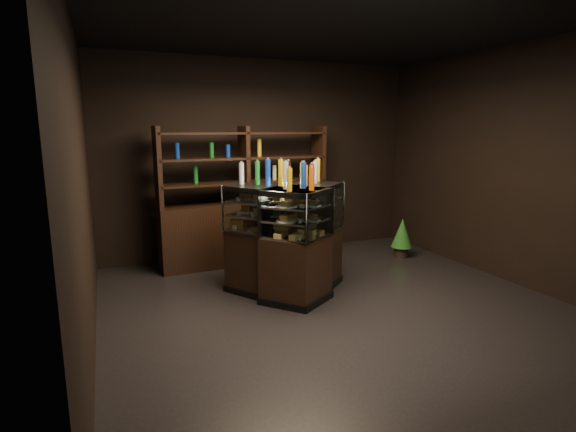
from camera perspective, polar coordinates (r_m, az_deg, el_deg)
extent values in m
plane|color=black|center=(5.17, 6.23, -11.38)|extent=(5.00, 5.00, 0.00)
cube|color=black|center=(7.09, -3.27, 7.27)|extent=(5.00, 0.02, 3.00)
cube|color=black|center=(2.90, 31.18, 0.11)|extent=(5.00, 0.02, 3.00)
cube|color=black|center=(6.40, 26.72, 5.69)|extent=(0.02, 5.00, 3.00)
cube|color=black|center=(4.21, -24.77, 3.64)|extent=(0.02, 5.00, 3.00)
cube|color=black|center=(4.89, 7.03, 23.16)|extent=(5.00, 5.00, 0.02)
cube|color=black|center=(5.45, 1.93, -5.84)|extent=(1.26, 1.22, 0.77)
cube|color=black|center=(5.56, 1.91, -9.22)|extent=(1.30, 1.25, 0.08)
cube|color=black|center=(5.26, 2.00, 3.51)|extent=(1.26, 1.22, 0.06)
cube|color=silver|center=(5.35, 1.96, -1.81)|extent=(1.20, 1.15, 0.02)
cube|color=silver|center=(5.32, 1.97, 0.08)|extent=(1.20, 1.15, 0.02)
cube|color=silver|center=(5.29, 1.99, 1.81)|extent=(1.20, 1.15, 0.02)
cube|color=white|center=(5.19, 5.04, 0.67)|extent=(0.88, 0.79, 0.54)
cylinder|color=silver|center=(5.73, 7.04, 1.63)|extent=(0.03, 0.03, 0.56)
cylinder|color=silver|center=(4.66, 2.34, -0.49)|extent=(0.03, 0.03, 0.56)
cube|color=black|center=(5.37, -1.36, -6.10)|extent=(1.13, 1.30, 0.77)
cube|color=black|center=(5.49, -1.35, -9.52)|extent=(1.17, 1.34, 0.08)
cube|color=black|center=(5.18, -1.41, 3.39)|extent=(1.13, 1.30, 0.06)
cube|color=silver|center=(5.27, -1.38, -2.01)|extent=(1.07, 1.24, 0.02)
cube|color=silver|center=(5.23, -1.39, -0.09)|extent=(1.07, 1.24, 0.02)
cube|color=silver|center=(5.20, -1.40, 1.66)|extent=(1.07, 1.24, 0.02)
cube|color=white|center=(4.98, -3.43, 0.26)|extent=(0.65, 0.99, 0.54)
cylinder|color=silver|center=(4.66, 2.34, -0.49)|extent=(0.03, 0.03, 0.56)
cylinder|color=silver|center=(5.36, -8.32, 0.94)|extent=(0.03, 0.03, 0.56)
cube|color=#C08945|center=(4.90, -0.07, -2.57)|extent=(0.19, 0.19, 0.06)
cube|color=#C08945|center=(5.19, 1.52, -1.80)|extent=(0.19, 0.19, 0.06)
cube|color=#C08945|center=(5.48, 2.94, -1.11)|extent=(0.19, 0.19, 0.06)
cube|color=#C08945|center=(5.78, 4.21, -0.49)|extent=(0.19, 0.19, 0.06)
cylinder|color=white|center=(4.92, -0.14, -0.61)|extent=(0.24, 0.24, 0.01)
cube|color=#C08945|center=(4.91, -0.14, -0.22)|extent=(0.18, 0.18, 0.05)
cylinder|color=white|center=(5.11, 0.96, -0.16)|extent=(0.24, 0.24, 0.01)
cube|color=#C08945|center=(5.11, 0.96, 0.22)|extent=(0.18, 0.18, 0.05)
cylinder|color=white|center=(5.31, 1.98, 0.27)|extent=(0.24, 0.24, 0.01)
cube|color=#C08945|center=(5.31, 1.98, 0.63)|extent=(0.18, 0.18, 0.05)
cylinder|color=white|center=(5.51, 2.92, 0.66)|extent=(0.24, 0.24, 0.01)
cube|color=#C08945|center=(5.51, 2.92, 1.01)|extent=(0.18, 0.18, 0.05)
cylinder|color=white|center=(5.72, 3.79, 1.02)|extent=(0.24, 0.24, 0.01)
cube|color=#C08945|center=(5.71, 3.79, 1.36)|extent=(0.18, 0.18, 0.05)
cylinder|color=white|center=(4.89, -0.14, 1.25)|extent=(0.24, 0.24, 0.02)
cube|color=#C08945|center=(4.88, -0.14, 1.65)|extent=(0.18, 0.18, 0.05)
cylinder|color=white|center=(5.08, 0.97, 1.64)|extent=(0.24, 0.24, 0.02)
cube|color=#C08945|center=(5.08, 0.97, 2.02)|extent=(0.18, 0.18, 0.05)
cylinder|color=white|center=(5.28, 1.99, 1.99)|extent=(0.24, 0.24, 0.02)
cube|color=#C08945|center=(5.28, 1.99, 2.36)|extent=(0.18, 0.18, 0.05)
cylinder|color=white|center=(5.49, 2.93, 2.32)|extent=(0.24, 0.24, 0.02)
cube|color=#C08945|center=(5.48, 2.94, 2.68)|extent=(0.18, 0.18, 0.05)
cylinder|color=white|center=(5.69, 3.81, 2.63)|extent=(0.24, 0.24, 0.02)
cube|color=#C08945|center=(5.68, 3.82, 2.97)|extent=(0.18, 0.18, 0.05)
cube|color=#C08945|center=(5.54, -5.70, -1.02)|extent=(0.17, 0.20, 0.06)
cube|color=#C08945|center=(5.34, -3.00, -1.45)|extent=(0.17, 0.20, 0.06)
cube|color=#C08945|center=(5.15, -0.09, -1.90)|extent=(0.17, 0.20, 0.06)
cube|color=#C08945|center=(4.97, 3.02, -2.38)|extent=(0.17, 0.20, 0.06)
cylinder|color=white|center=(5.50, -5.16, 0.60)|extent=(0.24, 0.24, 0.01)
cube|color=#C08945|center=(5.49, -5.16, 0.95)|extent=(0.16, 0.19, 0.05)
cylinder|color=white|center=(5.36, -3.32, 0.35)|extent=(0.24, 0.24, 0.01)
cube|color=#C08945|center=(5.36, -3.33, 0.72)|extent=(0.16, 0.19, 0.05)
cylinder|color=white|center=(5.23, -1.39, 0.10)|extent=(0.24, 0.24, 0.01)
cube|color=#C08945|center=(5.22, -1.39, 0.47)|extent=(0.16, 0.19, 0.05)
cylinder|color=white|center=(5.11, 0.63, -0.17)|extent=(0.24, 0.24, 0.01)
cube|color=#C08945|center=(5.10, 0.64, 0.21)|extent=(0.16, 0.19, 0.05)
cylinder|color=white|center=(4.99, 2.76, -0.46)|extent=(0.24, 0.24, 0.01)
cube|color=#C08945|center=(4.98, 2.76, -0.07)|extent=(0.16, 0.19, 0.05)
cylinder|color=white|center=(5.47, -5.19, 2.27)|extent=(0.24, 0.24, 0.02)
cube|color=#C08945|center=(5.47, -5.19, 2.63)|extent=(0.16, 0.19, 0.05)
cylinder|color=white|center=(5.33, -3.34, 2.07)|extent=(0.24, 0.24, 0.02)
cube|color=#C08945|center=(5.33, -3.35, 2.43)|extent=(0.16, 0.19, 0.05)
cylinder|color=white|center=(5.20, -1.40, 1.85)|extent=(0.24, 0.24, 0.02)
cube|color=#C08945|center=(5.20, -1.40, 2.23)|extent=(0.16, 0.19, 0.05)
cylinder|color=white|center=(5.08, 0.64, 1.62)|extent=(0.24, 0.24, 0.02)
cube|color=#C08945|center=(5.07, 0.64, 2.01)|extent=(0.16, 0.19, 0.05)
cylinder|color=white|center=(4.96, 2.78, 1.38)|extent=(0.24, 0.24, 0.02)
cube|color=#C08945|center=(4.95, 2.78, 1.78)|extent=(0.16, 0.19, 0.05)
cylinder|color=#B20C0A|center=(4.80, -0.38, 4.82)|extent=(0.06, 0.06, 0.28)
cylinder|color=silver|center=(4.79, -0.39, 6.61)|extent=(0.03, 0.03, 0.02)
cylinder|color=silver|center=(4.95, 0.46, 5.01)|extent=(0.06, 0.06, 0.28)
cylinder|color=silver|center=(4.93, 0.46, 6.74)|extent=(0.03, 0.03, 0.02)
cylinder|color=#147223|center=(5.10, 1.26, 5.19)|extent=(0.06, 0.06, 0.28)
cylinder|color=silver|center=(5.08, 1.26, 6.87)|extent=(0.03, 0.03, 0.02)
cylinder|color=yellow|center=(5.24, 2.01, 5.35)|extent=(0.06, 0.06, 0.28)
cylinder|color=silver|center=(5.23, 2.02, 6.98)|extent=(0.03, 0.03, 0.02)
cylinder|color=#0F38B2|center=(5.39, 2.72, 5.50)|extent=(0.06, 0.06, 0.28)
cylinder|color=silver|center=(5.38, 2.73, 7.09)|extent=(0.03, 0.03, 0.02)
cylinder|color=#D8590A|center=(5.54, 3.39, 5.65)|extent=(0.06, 0.06, 0.28)
cylinder|color=silver|center=(5.53, 3.41, 7.20)|extent=(0.03, 0.03, 0.02)
cylinder|color=black|center=(5.70, 4.03, 5.79)|extent=(0.06, 0.06, 0.28)
cylinder|color=silver|center=(5.68, 4.05, 7.29)|extent=(0.03, 0.03, 0.02)
cylinder|color=#B20C0A|center=(5.46, -5.62, 5.53)|extent=(0.06, 0.06, 0.28)
cylinder|color=silver|center=(5.45, -5.65, 7.10)|extent=(0.03, 0.03, 0.02)
cylinder|color=silver|center=(5.36, -4.27, 5.45)|extent=(0.06, 0.06, 0.28)
cylinder|color=silver|center=(5.35, -4.30, 7.05)|extent=(0.03, 0.03, 0.02)
cylinder|color=#147223|center=(5.26, -2.87, 5.36)|extent=(0.06, 0.06, 0.28)
cylinder|color=silver|center=(5.25, -2.89, 6.99)|extent=(0.03, 0.03, 0.02)
cylinder|color=yellow|center=(5.16, -1.42, 5.26)|extent=(0.06, 0.06, 0.28)
cylinder|color=silver|center=(5.15, -1.42, 6.92)|extent=(0.03, 0.03, 0.02)
cylinder|color=#0F38B2|center=(5.07, 0.09, 5.15)|extent=(0.06, 0.06, 0.28)
cylinder|color=silver|center=(5.05, 0.09, 6.85)|extent=(0.03, 0.03, 0.02)
cylinder|color=#D8590A|center=(4.98, 1.66, 5.04)|extent=(0.06, 0.06, 0.28)
cylinder|color=silver|center=(4.96, 1.67, 6.76)|extent=(0.03, 0.03, 0.02)
cylinder|color=black|center=(4.89, 3.28, 4.92)|extent=(0.06, 0.06, 0.28)
cylinder|color=silver|center=(4.88, 3.30, 6.67)|extent=(0.03, 0.03, 0.02)
cylinder|color=black|center=(7.22, 14.18, -4.44)|extent=(0.21, 0.21, 0.16)
cone|color=#1B5E1C|center=(7.14, 14.29, -2.09)|extent=(0.32, 0.32, 0.45)
cone|color=#1B5E1C|center=(7.11, 14.35, -0.93)|extent=(0.25, 0.25, 0.31)
cube|color=black|center=(6.69, -5.42, -2.11)|extent=(2.50, 0.52, 0.90)
cube|color=black|center=(6.24, -16.21, 5.87)|extent=(0.08, 0.38, 1.10)
cube|color=black|center=(6.53, -5.58, 6.47)|extent=(0.08, 0.38, 1.10)
cube|color=black|center=(7.02, 3.88, 6.82)|extent=(0.08, 0.38, 1.10)
cube|color=black|center=(6.56, -5.54, 4.29)|extent=(2.45, 0.48, 0.03)
cube|color=black|center=(6.52, -5.59, 7.34)|extent=(2.45, 0.48, 0.03)
cube|color=black|center=(6.51, -5.65, 10.42)|extent=(2.45, 0.48, 0.03)
cylinder|color=#B20C0A|center=(6.30, -13.73, 4.89)|extent=(0.06, 0.06, 0.22)
cylinder|color=silver|center=(6.35, -11.63, 5.02)|extent=(0.06, 0.06, 0.22)
cylinder|color=#147223|center=(6.40, -9.57, 5.15)|extent=(0.06, 0.06, 0.22)
cylinder|color=yellow|center=(6.47, -7.54, 5.27)|extent=(0.06, 0.06, 0.22)
cylinder|color=#0F38B2|center=(6.54, -5.56, 5.38)|extent=(0.06, 0.06, 0.22)
cylinder|color=#D8590A|center=(6.62, -3.62, 5.48)|extent=(0.06, 0.06, 0.22)
cylinder|color=black|center=(6.71, -1.73, 5.57)|extent=(0.06, 0.06, 0.22)
cylinder|color=#B20C0A|center=(6.81, 0.11, 5.65)|extent=(0.06, 0.06, 0.22)
cylinder|color=silver|center=(6.91, 1.90, 5.72)|extent=(0.06, 0.06, 0.22)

